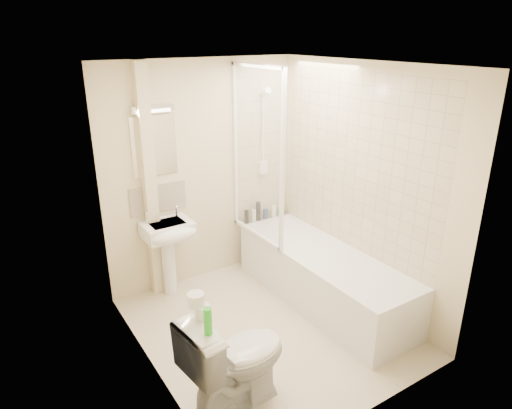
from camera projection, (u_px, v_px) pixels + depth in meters
floor at (267, 327)px, 4.34m from camera, size 2.50×2.50×0.00m
wall_back at (203, 174)px, 4.89m from camera, size 2.20×0.02×2.40m
wall_left at (145, 240)px, 3.36m from camera, size 0.02×2.50×2.40m
wall_right at (361, 188)px, 4.47m from camera, size 0.02×2.50×2.40m
ceiling at (269, 64)px, 3.49m from camera, size 2.20×2.50×0.02m
tile_back at (262, 145)px, 5.18m from camera, size 0.70×0.01×1.75m
tile_right at (356, 164)px, 4.45m from camera, size 0.01×2.10×1.75m
pipe_boxing at (149, 186)px, 4.53m from camera, size 0.12×0.12×2.40m
splashback at (158, 198)px, 4.68m from camera, size 0.60×0.02×0.30m
mirror at (154, 146)px, 4.49m from camera, size 0.46×0.01×0.60m
strip_light at (152, 108)px, 4.34m from camera, size 0.42×0.07×0.07m
bathtub at (323, 276)px, 4.68m from camera, size 0.70×2.10×0.55m
shower_screen at (257, 156)px, 4.65m from camera, size 0.04×0.92×1.80m
shower_fixture at (264, 135)px, 5.11m from camera, size 0.10×0.16×0.99m
pedestal_sink at (169, 239)px, 4.64m from camera, size 0.49×0.46×0.94m
bottle_black_a at (246, 217)px, 5.28m from camera, size 0.05×0.05×0.16m
bottle_white_a at (254, 216)px, 5.33m from camera, size 0.05×0.05×0.14m
bottle_black_b at (258, 211)px, 5.35m from camera, size 0.06×0.06×0.23m
bottle_blue at (265, 214)px, 5.42m from camera, size 0.06×0.06×0.12m
bottle_white_b at (274, 211)px, 5.47m from camera, size 0.06×0.06×0.14m
bottle_green at (280, 211)px, 5.53m from camera, size 0.06×0.06×0.09m
toilet at (236, 359)px, 3.31m from camera, size 0.64×0.90×0.81m
toilet_roll_lower at (203, 312)px, 3.08m from camera, size 0.11×0.11×0.10m
toilet_roll_upper at (196, 299)px, 3.06m from camera, size 0.12×0.12×0.09m
green_bottle at (208, 321)px, 2.91m from camera, size 0.05×0.05×0.19m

